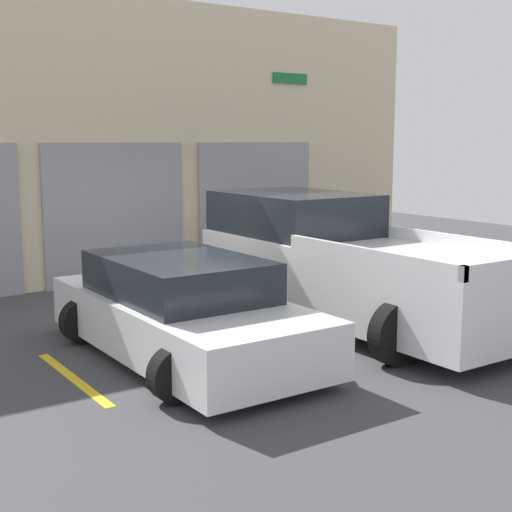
# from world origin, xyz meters

# --- Properties ---
(ground_plane) EXTENTS (28.00, 28.00, 0.00)m
(ground_plane) POSITION_xyz_m (0.00, 0.00, 0.00)
(ground_plane) COLOR #3D3D3F
(shophouse_building) EXTENTS (14.23, 0.68, 5.39)m
(shophouse_building) POSITION_xyz_m (-0.01, 3.29, 2.64)
(shophouse_building) COLOR beige
(shophouse_building) RESTS_ON ground
(pickup_truck) EXTENTS (2.56, 5.57, 1.87)m
(pickup_truck) POSITION_xyz_m (1.44, -1.67, 0.88)
(pickup_truck) COLOR white
(pickup_truck) RESTS_ON ground
(sedan_white) EXTENTS (2.23, 4.33, 1.28)m
(sedan_white) POSITION_xyz_m (-1.44, -1.95, 0.60)
(sedan_white) COLOR white
(sedan_white) RESTS_ON ground
(parking_stripe_far_left) EXTENTS (0.12, 2.20, 0.01)m
(parking_stripe_far_left) POSITION_xyz_m (-2.89, -1.98, 0.00)
(parking_stripe_far_left) COLOR gold
(parking_stripe_far_left) RESTS_ON ground
(parking_stripe_left) EXTENTS (0.12, 2.20, 0.01)m
(parking_stripe_left) POSITION_xyz_m (0.00, -1.98, 0.00)
(parking_stripe_left) COLOR gold
(parking_stripe_left) RESTS_ON ground
(parking_stripe_centre) EXTENTS (0.12, 2.20, 0.01)m
(parking_stripe_centre) POSITION_xyz_m (2.89, -1.98, 0.00)
(parking_stripe_centre) COLOR gold
(parking_stripe_centre) RESTS_ON ground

